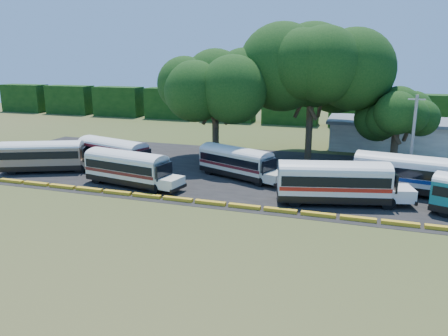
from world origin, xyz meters
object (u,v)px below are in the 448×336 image
(bus_red, at_px, (114,152))
(bus_white_red, at_px, (336,180))
(tree_west, at_px, (215,82))
(bus_beige, at_px, (45,154))
(bus_cream_west, at_px, (128,166))

(bus_red, xyz_separation_m, bus_white_red, (23.88, -4.07, 0.11))
(bus_red, height_order, tree_west, tree_west)
(tree_west, bearing_deg, bus_red, -135.92)
(bus_beige, bearing_deg, bus_red, 0.77)
(bus_cream_west, bearing_deg, bus_red, 143.36)
(bus_red, bearing_deg, bus_white_red, 6.34)
(bus_beige, relative_size, bus_white_red, 0.90)
(bus_beige, height_order, bus_red, bus_red)
(bus_beige, relative_size, bus_cream_west, 0.98)
(bus_cream_west, xyz_separation_m, bus_white_red, (19.35, 0.73, 0.18))
(bus_red, relative_size, bus_white_red, 0.93)
(bus_beige, xyz_separation_m, bus_red, (6.64, 3.09, 0.04))
(bus_beige, distance_m, bus_cream_west, 11.30)
(tree_west, bearing_deg, bus_beige, -143.09)
(bus_red, relative_size, bus_cream_west, 1.02)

